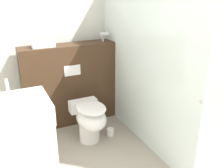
{
  "coord_description": "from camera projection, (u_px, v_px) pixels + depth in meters",
  "views": [
    {
      "loc": [
        -1.06,
        -1.26,
        1.84
      ],
      "look_at": [
        0.2,
        1.3,
        0.74
      ],
      "focal_mm": 40.0,
      "sensor_mm": 36.0,
      "label": 1
    }
  ],
  "objects": [
    {
      "name": "wall_back",
      "position": [
        72.0,
        33.0,
        3.55
      ],
      "size": [
        8.0,
        0.06,
        2.5
      ],
      "color": "silver",
      "rests_on": "ground_plane"
    },
    {
      "name": "partition_panel",
      "position": [
        70.0,
        84.0,
        3.52
      ],
      "size": [
        1.29,
        0.31,
        1.14
      ],
      "color": "#3D2819",
      "rests_on": "ground_plane"
    },
    {
      "name": "shower_glass",
      "position": [
        140.0,
        67.0,
        2.98
      ],
      "size": [
        0.04,
        2.04,
        1.92
      ],
      "color": "silver",
      "rests_on": "ground_plane"
    },
    {
      "name": "toilet",
      "position": [
        90.0,
        119.0,
        3.1
      ],
      "size": [
        0.36,
        0.59,
        0.52
      ],
      "color": "white",
      "rests_on": "ground_plane"
    },
    {
      "name": "sink_vanity",
      "position": [
        20.0,
        159.0,
        2.05
      ],
      "size": [
        0.56,
        0.46,
        1.19
      ],
      "color": "beige",
      "rests_on": "ground_plane"
    },
    {
      "name": "hair_drier",
      "position": [
        105.0,
        35.0,
        3.5
      ],
      "size": [
        0.16,
        0.06,
        0.13
      ],
      "color": "#B7B7BC",
      "rests_on": "partition_panel"
    },
    {
      "name": "folded_towel",
      "position": [
        43.0,
        44.0,
        3.16
      ],
      "size": [
        0.28,
        0.15,
        0.07
      ],
      "color": "white",
      "rests_on": "partition_panel"
    },
    {
      "name": "spare_toilet_roll",
      "position": [
        110.0,
        132.0,
        3.33
      ],
      "size": [
        0.09,
        0.09,
        0.09
      ],
      "color": "white",
      "rests_on": "ground_plane"
    }
  ]
}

